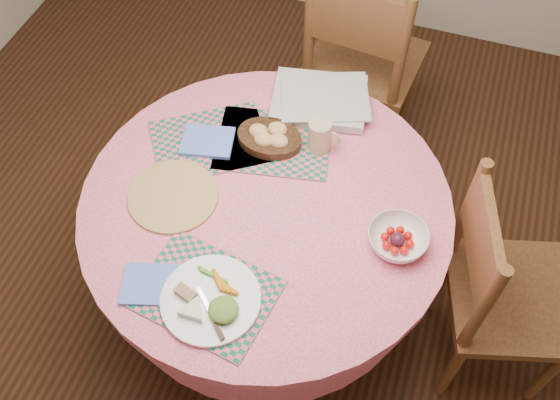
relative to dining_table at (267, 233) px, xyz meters
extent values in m
plane|color=#331C0F|center=(0.00, 0.00, -0.56)|extent=(4.00, 4.00, 0.00)
cylinder|color=pink|center=(0.00, 0.00, 0.17)|extent=(1.24, 1.24, 0.04)
cone|color=pink|center=(0.00, 0.00, 0.00)|extent=(1.24, 1.24, 0.30)
cylinder|color=black|center=(0.00, 0.00, -0.34)|extent=(0.14, 0.14, 0.44)
cylinder|color=black|center=(0.00, 0.00, -0.53)|extent=(0.56, 0.56, 0.06)
cube|color=brown|center=(0.88, 0.08, -0.10)|extent=(0.53, 0.55, 0.04)
cylinder|color=brown|center=(1.09, -0.05, -0.33)|extent=(0.05, 0.05, 0.46)
cylinder|color=brown|center=(0.99, 0.31, -0.33)|extent=(0.05, 0.05, 0.46)
cylinder|color=brown|center=(0.76, -0.14, -0.33)|extent=(0.05, 0.05, 0.46)
cylinder|color=brown|center=(0.66, 0.21, -0.33)|extent=(0.05, 0.05, 0.46)
cylinder|color=brown|center=(0.74, -0.15, 0.16)|extent=(0.05, 0.05, 0.51)
cylinder|color=brown|center=(0.64, 0.21, 0.16)|extent=(0.05, 0.05, 0.51)
cube|color=brown|center=(0.69, 0.03, 0.26)|extent=(0.13, 0.36, 0.24)
cube|color=brown|center=(0.10, 1.05, -0.06)|extent=(0.53, 0.51, 0.04)
cylinder|color=brown|center=(0.31, 1.21, -0.31)|extent=(0.05, 0.05, 0.49)
cylinder|color=brown|center=(-0.08, 1.25, -0.31)|extent=(0.05, 0.05, 0.49)
cylinder|color=brown|center=(0.28, 0.84, -0.31)|extent=(0.05, 0.05, 0.49)
cylinder|color=brown|center=(-0.12, 0.88, -0.31)|extent=(0.05, 0.05, 0.49)
cylinder|color=brown|center=(0.27, 0.82, 0.21)|extent=(0.05, 0.05, 0.55)
cylinder|color=brown|center=(-0.12, 0.86, 0.21)|extent=(0.05, 0.05, 0.55)
cube|color=brown|center=(0.08, 0.84, 0.32)|extent=(0.39, 0.07, 0.26)
cube|color=#11624E|center=(-0.06, -0.38, 0.20)|extent=(0.44, 0.36, 0.01)
cube|color=#11624E|center=(-0.27, 0.18, 0.20)|extent=(0.50, 0.47, 0.01)
cube|color=#11624E|center=(-0.06, 0.25, 0.20)|extent=(0.45, 0.37, 0.01)
cylinder|color=#AE854B|center=(-0.30, -0.08, 0.20)|extent=(0.30, 0.30, 0.01)
cube|color=#5978E5|center=(-0.22, -0.40, 0.20)|extent=(0.21, 0.19, 0.01)
cube|color=#5978E5|center=(-0.28, 0.17, 0.21)|extent=(0.21, 0.17, 0.01)
cylinder|color=white|center=(-0.03, -0.40, 0.21)|extent=(0.30, 0.30, 0.01)
ellipsoid|color=#326322|center=(0.03, -0.41, 0.23)|extent=(0.11, 0.11, 0.04)
cylinder|color=beige|center=(-0.04, -0.46, 0.23)|extent=(0.09, 0.09, 0.02)
cube|color=#86654D|center=(-0.10, -0.43, 0.23)|extent=(0.07, 0.05, 0.02)
cube|color=silver|center=(-0.01, -0.43, 0.22)|extent=(0.12, 0.11, 0.00)
cylinder|color=black|center=(-0.07, 0.24, 0.22)|extent=(0.23, 0.23, 0.03)
ellipsoid|color=#DEB271|center=(-0.11, 0.24, 0.25)|extent=(0.07, 0.06, 0.05)
ellipsoid|color=#DEB271|center=(-0.05, 0.27, 0.25)|extent=(0.07, 0.06, 0.05)
ellipsoid|color=#DEB271|center=(-0.03, 0.22, 0.25)|extent=(0.07, 0.06, 0.05)
ellipsoid|color=#DEB271|center=(-0.08, 0.21, 0.25)|extent=(0.07, 0.06, 0.05)
cylinder|color=tan|center=(0.10, 0.28, 0.26)|extent=(0.08, 0.08, 0.12)
torus|color=tan|center=(0.14, 0.28, 0.26)|extent=(0.07, 0.01, 0.07)
imported|color=white|center=(0.45, -0.02, 0.22)|extent=(0.20, 0.20, 0.06)
sphere|color=red|center=(0.49, -0.02, 0.22)|extent=(0.03, 0.03, 0.03)
sphere|color=red|center=(0.47, 0.00, 0.22)|extent=(0.03, 0.03, 0.03)
sphere|color=red|center=(0.45, 0.02, 0.22)|extent=(0.03, 0.03, 0.03)
sphere|color=red|center=(0.42, 0.00, 0.22)|extent=(0.03, 0.03, 0.03)
sphere|color=red|center=(0.41, -0.02, 0.22)|extent=(0.03, 0.03, 0.03)
sphere|color=red|center=(0.42, -0.05, 0.22)|extent=(0.03, 0.03, 0.03)
sphere|color=red|center=(0.45, -0.06, 0.22)|extent=(0.03, 0.03, 0.03)
sphere|color=red|center=(0.47, -0.05, 0.22)|extent=(0.03, 0.03, 0.03)
sphere|color=#431326|center=(0.45, -0.02, 0.22)|extent=(0.05, 0.05, 0.05)
cube|color=silver|center=(0.04, 0.48, 0.22)|extent=(0.38, 0.33, 0.03)
cube|color=silver|center=(0.06, 0.48, 0.24)|extent=(0.39, 0.34, 0.01)
camera|label=1|loc=(0.43, -1.11, 1.88)|focal=40.00mm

